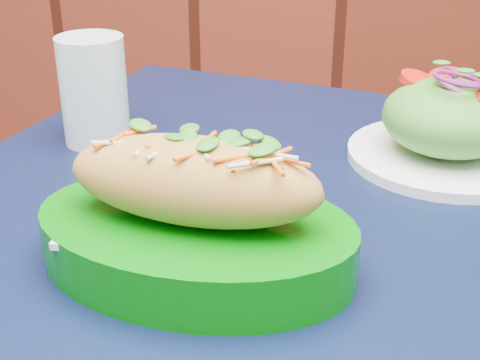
# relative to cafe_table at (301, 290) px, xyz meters

# --- Properties ---
(cafe_table) EXTENTS (0.97, 0.97, 0.75)m
(cafe_table) POSITION_rel_cafe_table_xyz_m (0.00, 0.00, 0.00)
(cafe_table) COLOR black
(cafe_table) RESTS_ON ground
(banh_mi_basket) EXTENTS (0.29, 0.21, 0.13)m
(banh_mi_basket) POSITION_rel_cafe_table_xyz_m (-0.09, -0.10, 0.13)
(banh_mi_basket) COLOR #016B06
(banh_mi_basket) RESTS_ON cafe_table
(salad_plate) EXTENTS (0.22, 0.22, 0.11)m
(salad_plate) POSITION_rel_cafe_table_xyz_m (0.15, 0.15, 0.13)
(salad_plate) COLOR white
(salad_plate) RESTS_ON cafe_table
(water_glass) EXTENTS (0.08, 0.08, 0.13)m
(water_glass) POSITION_rel_cafe_table_xyz_m (-0.26, 0.15, 0.15)
(water_glass) COLOR silver
(water_glass) RESTS_ON cafe_table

